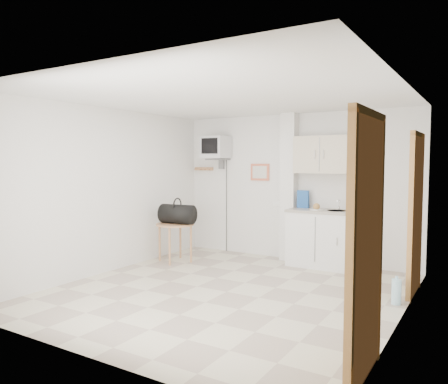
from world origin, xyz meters
The scene contains 7 objects.
ground centered at (0.00, 0.00, 0.00)m, with size 4.50×4.50×0.00m, color beige.
room_envelope centered at (0.24, 0.09, 1.54)m, with size 4.24×4.54×2.55m.
kitchenette centered at (0.57, 2.00, 0.80)m, with size 1.03×0.58×2.10m.
crt_television centered at (-1.45, 2.02, 1.94)m, with size 0.44×0.45×2.15m.
round_table centered at (-1.63, 1.02, 0.57)m, with size 0.63×0.63×0.65m.
duffel_bag centered at (-1.58, 1.02, 0.82)m, with size 0.61×0.37×0.44m.
water_bottle centered at (1.97, 0.63, 0.15)m, with size 0.11×0.11×0.34m.
Camera 1 is at (2.87, -4.76, 1.69)m, focal length 35.00 mm.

